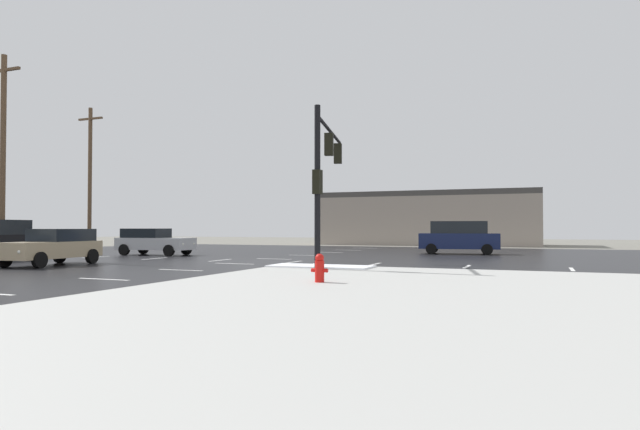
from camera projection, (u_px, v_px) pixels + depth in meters
name	position (u px, v px, depth m)	size (l,w,h in m)	color
ground_plane	(256.00, 262.00, 26.57)	(120.00, 120.00, 0.00)	slate
road_asphalt	(256.00, 261.00, 26.57)	(44.00, 44.00, 0.02)	black
sidewalk_corner	(497.00, 307.00, 10.97)	(18.00, 18.00, 0.14)	#B2B2AD
snow_strip_curbside	(321.00, 266.00, 21.00)	(4.00, 1.60, 0.06)	white
lane_markings	(264.00, 263.00, 24.84)	(36.15, 36.15, 0.01)	silver
traffic_signal_mast	(325.00, 164.00, 21.98)	(1.60, 6.48, 6.05)	black
fire_hydrant	(320.00, 268.00, 15.18)	(0.48, 0.26, 0.79)	red
strip_building_background	(430.00, 219.00, 52.74)	(20.15, 8.00, 5.02)	gray
sedan_tan	(54.00, 246.00, 23.87)	(2.34, 4.65, 1.58)	tan
suv_navy	(459.00, 237.00, 33.85)	(4.99, 2.60, 2.03)	#141E47
sedan_silver	(153.00, 241.00, 32.53)	(4.62, 2.23, 1.58)	#B7BABF
utility_pole_mid	(3.00, 153.00, 28.19)	(2.20, 0.28, 10.61)	brown
utility_pole_far	(90.00, 176.00, 40.08)	(2.20, 0.28, 10.46)	brown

